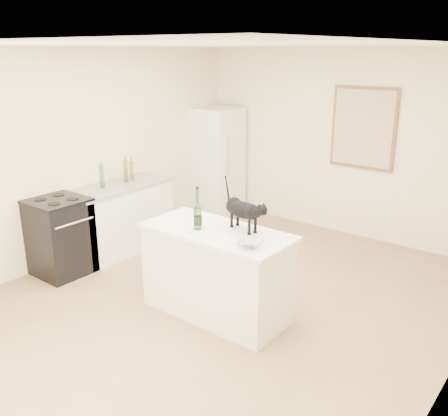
{
  "coord_description": "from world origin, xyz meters",
  "views": [
    {
      "loc": [
        2.89,
        -3.66,
        2.57
      ],
      "look_at": [
        0.15,
        -0.15,
        1.12
      ],
      "focal_mm": 39.29,
      "sensor_mm": 36.0,
      "label": 1
    }
  ],
  "objects_px": {
    "black_cat": "(243,212)",
    "wine_bottle": "(198,211)",
    "fridge": "(217,161)",
    "glass_bowl": "(250,245)",
    "stove": "(61,237)"
  },
  "relations": [
    {
      "from": "wine_bottle",
      "to": "glass_bowl",
      "type": "xyz_separation_m",
      "value": [
        0.67,
        -0.08,
        -0.16
      ]
    },
    {
      "from": "black_cat",
      "to": "wine_bottle",
      "type": "xyz_separation_m",
      "value": [
        -0.36,
        -0.25,
        0.01
      ]
    },
    {
      "from": "fridge",
      "to": "wine_bottle",
      "type": "xyz_separation_m",
      "value": [
        1.89,
        -2.64,
        0.24
      ]
    },
    {
      "from": "stove",
      "to": "glass_bowl",
      "type": "relative_size",
      "value": 4.04
    },
    {
      "from": "stove",
      "to": "fridge",
      "type": "distance_m",
      "value": 2.98
    },
    {
      "from": "stove",
      "to": "fridge",
      "type": "relative_size",
      "value": 0.53
    },
    {
      "from": "wine_bottle",
      "to": "black_cat",
      "type": "bearing_deg",
      "value": 34.82
    },
    {
      "from": "stove",
      "to": "glass_bowl",
      "type": "distance_m",
      "value": 2.61
    },
    {
      "from": "stove",
      "to": "black_cat",
      "type": "xyz_separation_m",
      "value": [
        2.25,
        0.56,
        0.63
      ]
    },
    {
      "from": "fridge",
      "to": "black_cat",
      "type": "relative_size",
      "value": 3.28
    },
    {
      "from": "fridge",
      "to": "wine_bottle",
      "type": "distance_m",
      "value": 3.26
    },
    {
      "from": "fridge",
      "to": "stove",
      "type": "bearing_deg",
      "value": -90.0
    },
    {
      "from": "stove",
      "to": "fridge",
      "type": "bearing_deg",
      "value": 90.0
    },
    {
      "from": "fridge",
      "to": "black_cat",
      "type": "xyz_separation_m",
      "value": [
        2.25,
        -2.39,
        0.23
      ]
    },
    {
      "from": "black_cat",
      "to": "glass_bowl",
      "type": "distance_m",
      "value": 0.48
    }
  ]
}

